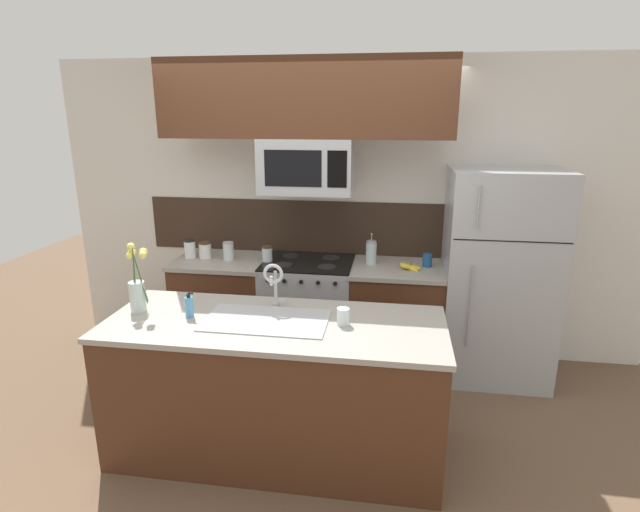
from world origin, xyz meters
The scene contains 22 objects.
ground_plane centered at (0.00, 0.00, 0.00)m, with size 10.00×10.00×0.00m, color brown.
rear_partition centered at (0.30, 1.28, 1.30)m, with size 5.20×0.10×2.60m, color silver.
splash_band centered at (0.00, 1.22, 1.15)m, with size 3.06×0.01×0.48m, color #332319.
back_counter_left centered at (-0.77, 0.90, 0.46)m, with size 0.81×0.65×0.91m.
back_counter_right centered at (0.76, 0.90, 0.46)m, with size 0.78×0.65×0.91m.
stove_range centered at (0.00, 0.90, 0.46)m, with size 0.76×0.64×0.93m.
microwave centered at (0.00, 0.88, 1.73)m, with size 0.74×0.40×0.44m.
upper_cabinet_band centered at (-0.01, 0.85, 2.25)m, with size 2.29×0.34×0.60m, color #4C2B19.
refrigerator centered at (1.57, 0.92, 0.87)m, with size 0.86×0.74×1.73m.
storage_jar_tall centered at (-1.06, 0.90, 0.99)m, with size 0.10×0.10×0.17m.
storage_jar_medium centered at (-0.92, 0.92, 0.98)m, with size 0.11×0.11×0.14m.
storage_jar_short centered at (-0.70, 0.90, 0.99)m, with size 0.09×0.09×0.16m.
storage_jar_squat centered at (-0.35, 0.86, 0.98)m, with size 0.09×0.09×0.14m.
banana_bunch centered at (0.86, 0.84, 0.93)m, with size 0.19×0.13×0.08m.
french_press centered at (0.53, 0.96, 1.01)m, with size 0.09×0.09×0.27m.
coffee_tin centered at (1.00, 0.95, 0.97)m, with size 0.08×0.08×0.11m, color #1E5184.
island_counter centered at (0.01, -0.35, 0.46)m, with size 2.09×0.83×0.91m.
kitchen_sink centered at (-0.04, -0.35, 0.84)m, with size 0.76×0.44×0.16m.
sink_faucet centered at (-0.04, -0.13, 1.11)m, with size 0.14×0.14×0.31m.
dish_soap_bottle centered at (-0.53, -0.36, 0.98)m, with size 0.06×0.05×0.16m.
drinking_glass centered at (0.43, -0.33, 0.96)m, with size 0.08×0.08×0.10m.
flower_vase centered at (-0.89, -0.32, 1.06)m, with size 0.15×0.11×0.45m.
Camera 1 is at (0.72, -3.11, 2.14)m, focal length 28.00 mm.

